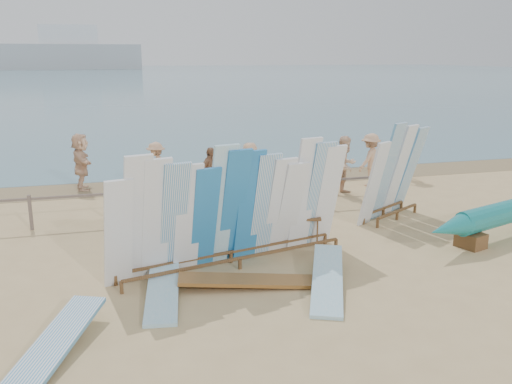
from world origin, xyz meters
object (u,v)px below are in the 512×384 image
object	(u,v)px
beachgoer_7	(248,169)
beachgoer_6	(250,170)
vendor_table	(301,229)
beachgoer_extra_0	(406,155)
flat_board_b	(327,287)
beach_chair_right	(254,198)
beach_chair_left	(158,204)
beachgoer_11	(81,162)
stroller	(252,189)
flat_board_e	(52,359)
side_surfboard_rack	(393,175)
beachgoer_4	(210,172)
beachgoer_8	(345,165)
flat_board_c	(250,286)
beachgoer_3	(156,167)
beachgoer_9	(370,160)
flat_board_a	(163,293)
main_surfboard_rack	(235,211)

from	to	relation	value
beachgoer_7	beachgoer_6	distance (m)	0.41
vendor_table	beachgoer_extra_0	size ratio (longest dim) A/B	0.67
flat_board_b	beachgoer_extra_0	bearing A→B (deg)	74.90
vendor_table	beach_chair_right	xyz separation A→B (m)	(-0.14, 3.54, -0.15)
beach_chair_left	beachgoer_11	xyz separation A→B (m)	(-2.12, 3.34, 0.69)
beach_chair_right	stroller	size ratio (longest dim) A/B	0.78
flat_board_e	side_surfboard_rack	bearing A→B (deg)	54.25
beach_chair_left	beachgoer_4	distance (m)	2.21
beachgoer_8	beachgoer_6	xyz separation A→B (m)	(-2.99, 0.44, -0.07)
flat_board_c	beachgoer_3	xyz separation A→B (m)	(-0.98, 8.01, 0.80)
beachgoer_extra_0	beachgoer_7	bearing A→B (deg)	-49.39
beachgoer_11	beachgoer_6	size ratio (longest dim) A/B	1.09
beach_chair_left	beachgoer_9	distance (m)	7.36
vendor_table	beach_chair_left	xyz separation A→B (m)	(-2.92, 3.63, -0.15)
flat_board_a	flat_board_e	world-z (taller)	flat_board_e
stroller	beach_chair_right	bearing A→B (deg)	-77.47
beachgoer_8	beachgoer_11	world-z (taller)	beachgoer_11
side_surfboard_rack	flat_board_a	size ratio (longest dim) A/B	0.98
stroller	beachgoer_extra_0	bearing A→B (deg)	31.48
stroller	beachgoer_11	bearing A→B (deg)	164.71
beachgoer_extra_0	flat_board_b	bearing A→B (deg)	-2.82
beachgoer_8	vendor_table	bearing A→B (deg)	-151.17
side_surfboard_rack	flat_board_c	size ratio (longest dim) A/B	0.98
flat_board_a	beachgoer_6	xyz separation A→B (m)	(3.35, 6.40, 0.85)
main_surfboard_rack	beachgoer_7	xyz separation A→B (m)	(1.80, 5.86, -0.37)
beach_chair_left	beach_chair_right	distance (m)	2.78
stroller	beachgoer_3	size ratio (longest dim) A/B	0.64
beachgoer_7	beachgoer_9	size ratio (longest dim) A/B	0.92
beachgoer_4	beachgoer_11	distance (m)	4.39
side_surfboard_rack	beachgoer_6	xyz separation A→B (m)	(-3.07, 3.24, -0.35)
flat_board_a	beachgoer_8	xyz separation A→B (m)	(6.34, 5.97, 0.92)
flat_board_b	beach_chair_left	size ratio (longest dim) A/B	3.37
main_surfboard_rack	beachgoer_8	bearing A→B (deg)	32.93
beachgoer_8	beach_chair_right	bearing A→B (deg)	165.83
beachgoer_4	flat_board_b	bearing A→B (deg)	-122.08
beach_chair_left	beachgoer_6	bearing A→B (deg)	15.14
side_surfboard_rack	beach_chair_right	distance (m)	4.00
beachgoer_4	beachgoer_extra_0	bearing A→B (deg)	-33.68
beach_chair_right	flat_board_b	bearing A→B (deg)	-116.48
flat_board_c	beachgoer_3	size ratio (longest dim) A/B	1.68
main_surfboard_rack	beachgoer_9	size ratio (longest dim) A/B	2.96
beach_chair_left	beachgoer_7	bearing A→B (deg)	21.66
side_surfboard_rack	beachgoer_7	size ratio (longest dim) A/B	1.62
beachgoer_6	beachgoer_8	bearing A→B (deg)	-129.85
main_surfboard_rack	flat_board_a	distance (m)	2.20
beach_chair_left	beachgoer_extra_0	world-z (taller)	beachgoer_extra_0
vendor_table	beachgoer_6	bearing A→B (deg)	106.61
flat_board_b	beach_chair_right	distance (m)	5.91
beachgoer_7	beachgoer_11	distance (m)	5.46
stroller	beach_chair_left	bearing A→B (deg)	-157.68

